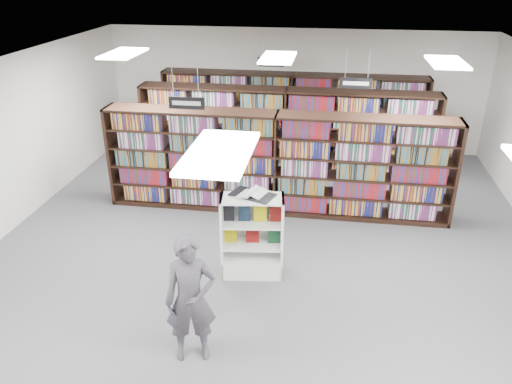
# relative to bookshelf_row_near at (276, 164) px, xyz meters

# --- Properties ---
(floor) EXTENTS (12.00, 12.00, 0.00)m
(floor) POSITION_rel_bookshelf_row_near_xyz_m (0.00, -2.00, -1.05)
(floor) COLOR #4B4B50
(floor) RESTS_ON ground
(ceiling) EXTENTS (10.00, 12.00, 0.10)m
(ceiling) POSITION_rel_bookshelf_row_near_xyz_m (0.00, -2.00, 2.15)
(ceiling) COLOR white
(ceiling) RESTS_ON wall_back
(wall_back) EXTENTS (10.00, 0.10, 3.20)m
(wall_back) POSITION_rel_bookshelf_row_near_xyz_m (0.00, 4.00, 0.55)
(wall_back) COLOR white
(wall_back) RESTS_ON ground
(bookshelf_row_near) EXTENTS (7.00, 0.60, 2.10)m
(bookshelf_row_near) POSITION_rel_bookshelf_row_near_xyz_m (0.00, 0.00, 0.00)
(bookshelf_row_near) COLOR black
(bookshelf_row_near) RESTS_ON floor
(bookshelf_row_mid) EXTENTS (7.00, 0.60, 2.10)m
(bookshelf_row_mid) POSITION_rel_bookshelf_row_near_xyz_m (0.00, 2.00, 0.00)
(bookshelf_row_mid) COLOR black
(bookshelf_row_mid) RESTS_ON floor
(bookshelf_row_far) EXTENTS (7.00, 0.60, 2.10)m
(bookshelf_row_far) POSITION_rel_bookshelf_row_near_xyz_m (0.00, 3.70, 0.00)
(bookshelf_row_far) COLOR black
(bookshelf_row_far) RESTS_ON floor
(aisle_sign_left) EXTENTS (0.65, 0.02, 0.80)m
(aisle_sign_left) POSITION_rel_bookshelf_row_near_xyz_m (-1.50, -1.00, 1.48)
(aisle_sign_left) COLOR #B2B2B7
(aisle_sign_left) RESTS_ON ceiling
(aisle_sign_right) EXTENTS (0.65, 0.02, 0.80)m
(aisle_sign_right) POSITION_rel_bookshelf_row_near_xyz_m (1.50, 1.00, 1.48)
(aisle_sign_right) COLOR #B2B2B7
(aisle_sign_right) RESTS_ON ceiling
(aisle_sign_center) EXTENTS (0.65, 0.02, 0.80)m
(aisle_sign_center) POSITION_rel_bookshelf_row_near_xyz_m (-0.50, 3.00, 1.48)
(aisle_sign_center) COLOR #B2B2B7
(aisle_sign_center) RESTS_ON ceiling
(troffer_front_center) EXTENTS (0.60, 1.20, 0.04)m
(troffer_front_center) POSITION_rel_bookshelf_row_near_xyz_m (0.00, -5.00, 2.11)
(troffer_front_center) COLOR white
(troffer_front_center) RESTS_ON ceiling
(troffer_back_left) EXTENTS (0.60, 1.20, 0.04)m
(troffer_back_left) POSITION_rel_bookshelf_row_near_xyz_m (-3.00, 0.00, 2.11)
(troffer_back_left) COLOR white
(troffer_back_left) RESTS_ON ceiling
(troffer_back_center) EXTENTS (0.60, 1.20, 0.04)m
(troffer_back_center) POSITION_rel_bookshelf_row_near_xyz_m (0.00, 0.00, 2.11)
(troffer_back_center) COLOR white
(troffer_back_center) RESTS_ON ceiling
(troffer_back_right) EXTENTS (0.60, 1.20, 0.04)m
(troffer_back_right) POSITION_rel_bookshelf_row_near_xyz_m (3.00, 0.00, 2.11)
(troffer_back_right) COLOR white
(troffer_back_right) RESTS_ON ceiling
(endcap_display) EXTENTS (1.06, 0.62, 1.42)m
(endcap_display) POSITION_rel_bookshelf_row_near_xyz_m (-0.12, -2.33, -0.58)
(endcap_display) COLOR white
(endcap_display) RESTS_ON floor
(open_book) EXTENTS (0.79, 0.61, 0.13)m
(open_book) POSITION_rel_bookshelf_row_near_xyz_m (-0.13, -2.29, 0.40)
(open_book) COLOR black
(open_book) RESTS_ON endcap_display
(shopper) EXTENTS (0.75, 0.60, 1.81)m
(shopper) POSITION_rel_bookshelf_row_near_xyz_m (-0.58, -4.38, -0.14)
(shopper) COLOR #4E4A54
(shopper) RESTS_ON floor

